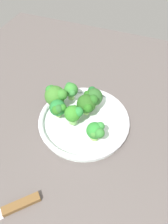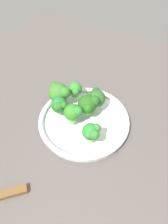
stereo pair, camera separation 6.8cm
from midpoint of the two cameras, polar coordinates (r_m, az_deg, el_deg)
name	(u,v)px [view 1 (the left image)]	position (r cm, az deg, el deg)	size (l,w,h in cm)	color
ground_plane	(87,137)	(71.34, -1.85, -6.57)	(130.00, 130.00, 2.50)	#5B5250
bowl	(84,121)	(71.68, -2.72, -2.48)	(29.55, 29.55, 2.98)	white
broccoli_floret_0	(74,114)	(66.77, -5.65, -0.59)	(5.81, 5.60, 6.61)	#7BC15F
broccoli_floret_1	(88,104)	(68.51, -1.93, 2.04)	(6.50, 6.42, 7.39)	#92C05C
broccoli_floret_2	(58,108)	(69.24, -9.58, 0.81)	(5.83, 5.58, 6.10)	#81BD51
broccoli_floret_3	(96,131)	(62.80, -0.02, -5.15)	(5.69, 5.19, 6.15)	#97CA62
broccoli_floret_4	(93,96)	(71.92, -0.28, 3.90)	(6.10, 6.22, 6.45)	#94D170
broccoli_floret_5	(55,95)	(72.55, -10.14, 4.16)	(7.81, 6.76, 7.34)	#7DBA4D
broccoli_floret_6	(71,90)	(74.09, -6.06, 5.53)	(4.81, 5.26, 6.32)	#8FBC64
knife	(2,213)	(64.00, -23.55, -23.02)	(20.29, 20.72, 1.50)	silver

